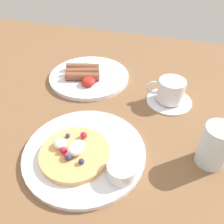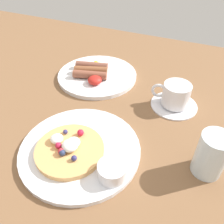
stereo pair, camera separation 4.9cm
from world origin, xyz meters
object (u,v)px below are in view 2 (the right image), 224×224
pancake_plate (78,148)px  syrup_ramekin (112,171)px  water_glass (211,155)px  breakfast_plate (97,75)px  coffee_cup (175,94)px  coffee_saucer (174,105)px

pancake_plate → syrup_ramekin: size_ratio=4.66×
pancake_plate → water_glass: (0.27, 0.06, 0.04)m
syrup_ramekin → breakfast_plate: bearing=121.0°
syrup_ramekin → coffee_cup: bearing=78.0°
pancake_plate → breakfast_plate: (-0.10, 0.29, 0.00)m
pancake_plate → water_glass: water_glass is taller
syrup_ramekin → water_glass: (0.17, 0.10, 0.02)m
coffee_saucer → water_glass: 0.22m
breakfast_plate → syrup_ramekin: bearing=-59.0°
syrup_ramekin → coffee_saucer: (0.06, 0.28, -0.02)m
pancake_plate → coffee_saucer: pancake_plate is taller
syrup_ramekin → breakfast_plate: 0.39m
water_glass → syrup_ramekin: bearing=-149.7°
coffee_cup → water_glass: bearing=-59.8°
pancake_plate → breakfast_plate: bearing=108.9°
syrup_ramekin → water_glass: size_ratio=0.59×
syrup_ramekin → coffee_cup: (0.06, 0.28, 0.01)m
pancake_plate → water_glass: bearing=12.8°
pancake_plate → syrup_ramekin: 0.11m
syrup_ramekin → coffee_saucer: bearing=77.7°
coffee_saucer → coffee_cup: bearing=-172.9°
breakfast_plate → coffee_saucer: 0.27m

